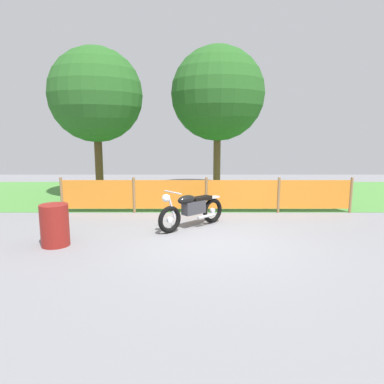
{
  "coord_description": "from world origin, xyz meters",
  "views": [
    {
      "loc": [
        -0.42,
        -7.31,
        2.37
      ],
      "look_at": [
        -0.41,
        1.16,
        0.9
      ],
      "focal_mm": 32.78,
      "sensor_mm": 36.0,
      "label": 1
    }
  ],
  "objects": [
    {
      "name": "grass_verge",
      "position": [
        0.0,
        5.93,
        0.01
      ],
      "size": [
        24.0,
        6.3,
        0.01
      ],
      "primitive_type": "cube",
      "color": "#4C8C3D",
      "rests_on": "ground"
    },
    {
      "name": "ground",
      "position": [
        0.0,
        0.0,
        -0.01
      ],
      "size": [
        24.0,
        24.0,
        0.02
      ],
      "primitive_type": "cube",
      "color": "gray"
    },
    {
      "name": "tree_near_left",
      "position": [
        0.57,
        6.56,
        3.78
      ],
      "size": [
        3.58,
        3.58,
        5.58
      ],
      "color": "brown",
      "rests_on": "ground"
    },
    {
      "name": "motorcycle_lead",
      "position": [
        -0.42,
        1.15,
        0.47
      ],
      "size": [
        1.62,
        1.45,
        0.98
      ],
      "rotation": [
        0.0,
        0.0,
        -2.42
      ],
      "color": "black",
      "rests_on": "ground"
    },
    {
      "name": "tree_leftmost",
      "position": [
        -3.79,
        5.36,
        3.61
      ],
      "size": [
        3.28,
        3.28,
        5.26
      ],
      "color": "brown",
      "rests_on": "ground"
    },
    {
      "name": "barrier_fence",
      "position": [
        0.0,
        2.78,
        0.54
      ],
      "size": [
        8.56,
        0.08,
        1.05
      ],
      "color": "olive",
      "rests_on": "ground"
    },
    {
      "name": "oil_drum",
      "position": [
        -3.28,
        -0.24,
        0.44
      ],
      "size": [
        0.58,
        0.58,
        0.88
      ],
      "primitive_type": "cylinder",
      "color": "maroon",
      "rests_on": "ground"
    }
  ]
}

